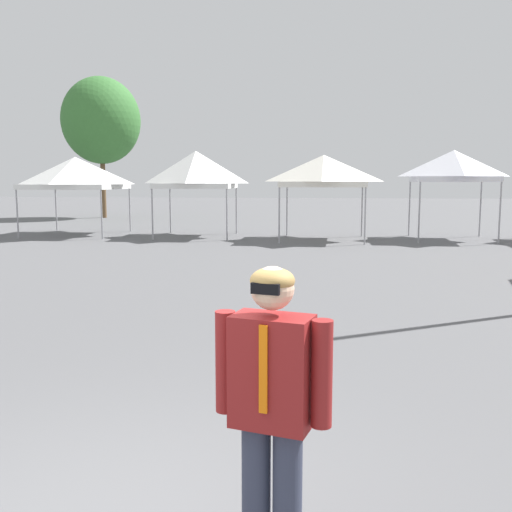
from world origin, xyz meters
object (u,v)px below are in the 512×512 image
(canopy_tent_behind_left, at_px, (196,170))
(canopy_tent_far_left, at_px, (324,171))
(canopy_tent_right_of_center, at_px, (76,173))
(person_foreground, at_px, (272,405))
(tree_behind_tents_center, at_px, (101,121))
(canopy_tent_far_right, at_px, (453,166))

(canopy_tent_behind_left, bearing_deg, canopy_tent_far_left, -8.04)
(canopy_tent_right_of_center, xyz_separation_m, person_foreground, (9.77, -19.62, -1.48))
(canopy_tent_behind_left, height_order, tree_behind_tents_center, tree_behind_tents_center)
(canopy_tent_behind_left, distance_m, person_foreground, 20.07)
(canopy_tent_far_left, bearing_deg, canopy_tent_behind_left, 171.96)
(canopy_tent_far_left, distance_m, canopy_tent_far_right, 4.85)
(canopy_tent_far_right, bearing_deg, person_foreground, -104.62)
(canopy_tent_right_of_center, relative_size, person_foreground, 2.01)
(canopy_tent_far_right, xyz_separation_m, tree_behind_tents_center, (-17.81, 10.76, 2.94))
(canopy_tent_far_right, height_order, tree_behind_tents_center, tree_behind_tents_center)
(canopy_tent_far_right, bearing_deg, canopy_tent_right_of_center, 179.07)
(canopy_tent_right_of_center, distance_m, tree_behind_tents_center, 11.39)
(canopy_tent_far_left, distance_m, person_foreground, 18.80)
(canopy_tent_behind_left, bearing_deg, tree_behind_tents_center, 126.86)
(canopy_tent_right_of_center, height_order, person_foreground, canopy_tent_right_of_center)
(canopy_tent_right_of_center, xyz_separation_m, canopy_tent_far_right, (14.83, -0.24, 0.23))
(tree_behind_tents_center, bearing_deg, canopy_tent_far_right, -31.15)
(canopy_tent_far_left, bearing_deg, canopy_tent_far_right, 7.67)
(person_foreground, bearing_deg, canopy_tent_right_of_center, 116.47)
(canopy_tent_behind_left, relative_size, canopy_tent_far_left, 1.04)
(canopy_tent_right_of_center, bearing_deg, tree_behind_tents_center, 105.83)
(canopy_tent_behind_left, xyz_separation_m, canopy_tent_far_left, (4.99, -0.70, -0.07))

